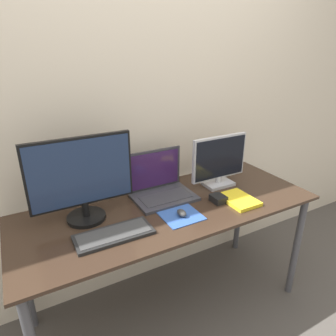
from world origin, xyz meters
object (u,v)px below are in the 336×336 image
object	(u,v)px
mouse	(181,213)
book	(239,200)
monitor_left	(82,178)
monitor_right	(219,161)
laptop	(160,185)
power_brick	(218,199)
keyboard	(114,234)

from	to	relation	value
mouse	book	bearing A→B (deg)	-2.35
book	monitor_left	bearing A→B (deg)	163.88
monitor_left	monitor_right	size ratio (longest dim) A/B	1.33
laptop	mouse	bearing A→B (deg)	-93.31
monitor_right	power_brick	world-z (taller)	monitor_right
power_brick	book	bearing A→B (deg)	-26.33
mouse	monitor_left	bearing A→B (deg)	153.41
monitor_left	keyboard	bearing A→B (deg)	-71.11
monitor_left	book	size ratio (longest dim) A/B	2.35
monitor_right	book	world-z (taller)	monitor_right
monitor_right	power_brick	xyz separation A→B (m)	(-0.14, -0.19, -0.14)
laptop	book	bearing A→B (deg)	-38.45
laptop	book	xyz separation A→B (m)	(0.37, -0.29, -0.05)
mouse	laptop	bearing A→B (deg)	86.69
laptop	power_brick	world-z (taller)	laptop
monitor_right	book	distance (m)	0.29
monitor_left	book	bearing A→B (deg)	-16.12
book	power_brick	xyz separation A→B (m)	(-0.11, 0.05, 0.01)
book	power_brick	distance (m)	0.12
power_brick	mouse	bearing A→B (deg)	-172.14
monitor_left	mouse	distance (m)	0.54
monitor_right	book	xyz separation A→B (m)	(-0.03, -0.24, -0.15)
monitor_left	power_brick	bearing A→B (deg)	-14.47
book	power_brick	world-z (taller)	power_brick
monitor_left	laptop	xyz separation A→B (m)	(0.46, 0.05, -0.17)
keyboard	book	world-z (taller)	book
laptop	book	size ratio (longest dim) A/B	1.60
monitor_left	laptop	distance (m)	0.50
monitor_right	laptop	world-z (taller)	monitor_right
monitor_left	power_brick	size ratio (longest dim) A/B	5.98
power_brick	keyboard	bearing A→B (deg)	-177.05
keyboard	mouse	xyz separation A→B (m)	(0.37, -0.00, 0.01)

